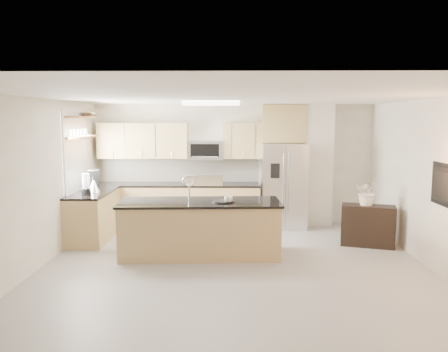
{
  "coord_description": "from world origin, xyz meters",
  "views": [
    {
      "loc": [
        -0.05,
        -6.25,
        2.27
      ],
      "look_at": [
        -0.17,
        1.3,
        1.3
      ],
      "focal_mm": 35.0,
      "sensor_mm": 36.0,
      "label": 1
    }
  ],
  "objects_px": {
    "blender": "(86,186)",
    "television": "(443,187)",
    "range": "(205,204)",
    "platter": "(223,201)",
    "cup": "(228,199)",
    "coffee_maker": "(94,181)",
    "flower_vase": "(368,185)",
    "refrigerator": "(284,186)",
    "microwave": "(205,150)",
    "island": "(200,228)",
    "kettle": "(94,186)",
    "bowl": "(88,114)",
    "credenza": "(368,226)"
  },
  "relations": [
    {
      "from": "flower_vase",
      "to": "television",
      "type": "distance_m",
      "value": 1.8
    },
    {
      "from": "microwave",
      "to": "bowl",
      "type": "distance_m",
      "value": 2.49
    },
    {
      "from": "island",
      "to": "television",
      "type": "xyz_separation_m",
      "value": [
        3.48,
        -1.1,
        0.88
      ]
    },
    {
      "from": "cup",
      "to": "bowl",
      "type": "bearing_deg",
      "value": 151.21
    },
    {
      "from": "cup",
      "to": "island",
      "type": "bearing_deg",
      "value": 165.03
    },
    {
      "from": "cup",
      "to": "flower_vase",
      "type": "distance_m",
      "value": 2.6
    },
    {
      "from": "bowl",
      "to": "microwave",
      "type": "bearing_deg",
      "value": 18.69
    },
    {
      "from": "refrigerator",
      "to": "flower_vase",
      "type": "xyz_separation_m",
      "value": [
        1.34,
        -1.37,
        0.21
      ]
    },
    {
      "from": "blender",
      "to": "credenza",
      "type": "bearing_deg",
      "value": -0.1
    },
    {
      "from": "credenza",
      "to": "coffee_maker",
      "type": "relative_size",
      "value": 2.39
    },
    {
      "from": "microwave",
      "to": "refrigerator",
      "type": "relative_size",
      "value": 0.43
    },
    {
      "from": "refrigerator",
      "to": "credenza",
      "type": "height_order",
      "value": "refrigerator"
    },
    {
      "from": "cup",
      "to": "kettle",
      "type": "xyz_separation_m",
      "value": [
        -2.53,
        1.03,
        0.07
      ]
    },
    {
      "from": "range",
      "to": "coffee_maker",
      "type": "relative_size",
      "value": 2.93
    },
    {
      "from": "flower_vase",
      "to": "television",
      "type": "height_order",
      "value": "television"
    },
    {
      "from": "kettle",
      "to": "flower_vase",
      "type": "height_order",
      "value": "flower_vase"
    },
    {
      "from": "platter",
      "to": "microwave",
      "type": "bearing_deg",
      "value": 100.96
    },
    {
      "from": "blender",
      "to": "television",
      "type": "height_order",
      "value": "television"
    },
    {
      "from": "island",
      "to": "bowl",
      "type": "xyz_separation_m",
      "value": [
        -2.28,
        1.39,
        1.92
      ]
    },
    {
      "from": "blender",
      "to": "television",
      "type": "bearing_deg",
      "value": -17.03
    },
    {
      "from": "platter",
      "to": "kettle",
      "type": "xyz_separation_m",
      "value": [
        -2.45,
        0.95,
        0.11
      ]
    },
    {
      "from": "coffee_maker",
      "to": "bowl",
      "type": "distance_m",
      "value": 1.32
    },
    {
      "from": "range",
      "to": "platter",
      "type": "distance_m",
      "value": 2.16
    },
    {
      "from": "refrigerator",
      "to": "island",
      "type": "relative_size",
      "value": 0.66
    },
    {
      "from": "range",
      "to": "microwave",
      "type": "xyz_separation_m",
      "value": [
        0.0,
        0.12,
        1.16
      ]
    },
    {
      "from": "microwave",
      "to": "coffee_maker",
      "type": "xyz_separation_m",
      "value": [
        -2.09,
        -1.03,
        -0.52
      ]
    },
    {
      "from": "cup",
      "to": "microwave",
      "type": "bearing_deg",
      "value": 102.61
    },
    {
      "from": "credenza",
      "to": "cup",
      "type": "distance_m",
      "value": 2.7
    },
    {
      "from": "island",
      "to": "coffee_maker",
      "type": "relative_size",
      "value": 6.99
    },
    {
      "from": "range",
      "to": "blender",
      "type": "distance_m",
      "value": 2.58
    },
    {
      "from": "platter",
      "to": "bowl",
      "type": "height_order",
      "value": "bowl"
    },
    {
      "from": "television",
      "to": "flower_vase",
      "type": "bearing_deg",
      "value": 16.52
    },
    {
      "from": "platter",
      "to": "blender",
      "type": "bearing_deg",
      "value": 165.31
    },
    {
      "from": "platter",
      "to": "island",
      "type": "bearing_deg",
      "value": 174.15
    },
    {
      "from": "kettle",
      "to": "bowl",
      "type": "bearing_deg",
      "value": 114.97
    },
    {
      "from": "range",
      "to": "bowl",
      "type": "height_order",
      "value": "bowl"
    },
    {
      "from": "microwave",
      "to": "refrigerator",
      "type": "bearing_deg",
      "value": -5.86
    },
    {
      "from": "blender",
      "to": "platter",
      "type": "bearing_deg",
      "value": -14.69
    },
    {
      "from": "coffee_maker",
      "to": "flower_vase",
      "type": "bearing_deg",
      "value": -5.67
    },
    {
      "from": "platter",
      "to": "blender",
      "type": "distance_m",
      "value": 2.59
    },
    {
      "from": "cup",
      "to": "coffee_maker",
      "type": "height_order",
      "value": "coffee_maker"
    },
    {
      "from": "range",
      "to": "platter",
      "type": "bearing_deg",
      "value": -78.4
    },
    {
      "from": "range",
      "to": "kettle",
      "type": "relative_size",
      "value": 4.0
    },
    {
      "from": "blender",
      "to": "flower_vase",
      "type": "distance_m",
      "value": 5.08
    },
    {
      "from": "island",
      "to": "blender",
      "type": "height_order",
      "value": "island"
    },
    {
      "from": "range",
      "to": "coffee_maker",
      "type": "height_order",
      "value": "coffee_maker"
    },
    {
      "from": "coffee_maker",
      "to": "refrigerator",
      "type": "bearing_deg",
      "value": 12.94
    },
    {
      "from": "microwave",
      "to": "island",
      "type": "xyz_separation_m",
      "value": [
        0.03,
        -2.15,
        -1.16
      ]
    },
    {
      "from": "island",
      "to": "blender",
      "type": "distance_m",
      "value": 2.28
    },
    {
      "from": "microwave",
      "to": "cup",
      "type": "bearing_deg",
      "value": -77.39
    }
  ]
}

